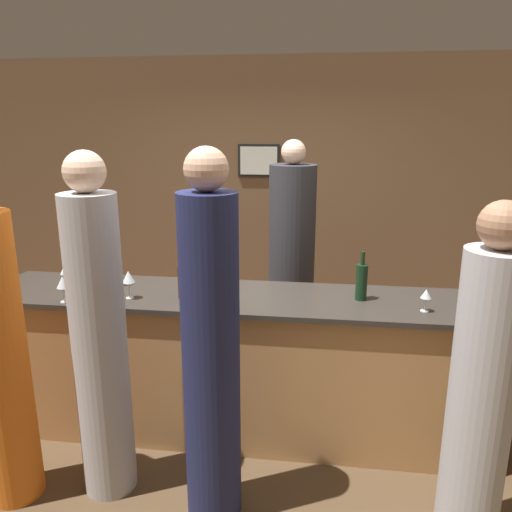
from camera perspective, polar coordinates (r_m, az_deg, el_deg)
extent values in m
plane|color=#4C3823|center=(3.81, -2.23, -19.13)|extent=(14.00, 14.00, 0.00)
cube|color=brown|center=(5.40, 1.66, 7.16)|extent=(8.00, 0.06, 2.80)
cube|color=black|center=(5.34, 0.32, 10.85)|extent=(0.44, 0.02, 0.34)
cube|color=silver|center=(5.33, 0.30, 10.84)|extent=(0.39, 0.00, 0.29)
cube|color=#B27F4C|center=(3.56, -2.32, -12.55)|extent=(3.35, 0.62, 0.99)
cube|color=#332D28|center=(3.35, -2.41, -4.79)|extent=(3.41, 0.68, 0.04)
cylinder|color=#2D2D33|center=(4.17, 4.04, -2.18)|extent=(0.38, 0.38, 1.82)
sphere|color=beige|center=(3.99, 4.31, 11.78)|extent=(0.19, 0.19, 0.19)
cylinder|color=#B2B2B7|center=(2.77, 24.21, -15.44)|extent=(0.31, 0.31, 1.59)
sphere|color=#A37556|center=(2.47, 26.45, 3.18)|extent=(0.23, 0.23, 0.23)
cylinder|color=#B2B2B7|center=(3.00, -17.38, -10.26)|extent=(0.31, 0.31, 1.78)
sphere|color=beige|center=(2.74, -19.02, 9.11)|extent=(0.22, 0.22, 0.22)
cylinder|color=orange|center=(3.16, -27.21, -10.82)|extent=(0.30, 0.30, 1.70)
cylinder|color=#1E234C|center=(2.70, -5.15, -12.17)|extent=(0.31, 0.31, 1.82)
sphere|color=tan|center=(2.41, -5.72, 9.86)|extent=(0.22, 0.22, 0.22)
cylinder|color=black|center=(3.30, -8.27, -3.00)|extent=(0.08, 0.08, 0.21)
cylinder|color=black|center=(3.26, -8.36, -0.56)|extent=(0.03, 0.03, 0.08)
cylinder|color=#19381E|center=(3.65, -15.78, -1.66)|extent=(0.08, 0.08, 0.21)
cylinder|color=#19381E|center=(3.61, -15.94, 0.57)|extent=(0.03, 0.03, 0.08)
cylinder|color=black|center=(3.30, 11.96, -2.96)|extent=(0.07, 0.07, 0.24)
cylinder|color=black|center=(3.25, 12.12, -0.25)|extent=(0.03, 0.03, 0.09)
cylinder|color=silver|center=(3.45, -21.03, -4.90)|extent=(0.05, 0.05, 0.00)
cylinder|color=silver|center=(3.43, -21.11, -4.13)|extent=(0.01, 0.01, 0.09)
cone|color=silver|center=(3.41, -21.24, -2.80)|extent=(0.08, 0.08, 0.07)
cylinder|color=silver|center=(3.24, 18.71, -5.97)|extent=(0.05, 0.05, 0.00)
cylinder|color=silver|center=(3.22, 18.77, -5.25)|extent=(0.01, 0.01, 0.08)
cone|color=silver|center=(3.20, 18.87, -4.09)|extent=(0.07, 0.07, 0.06)
cylinder|color=silver|center=(3.39, -14.21, -4.67)|extent=(0.05, 0.05, 0.00)
cylinder|color=silver|center=(3.37, -14.27, -3.79)|extent=(0.01, 0.01, 0.10)
cone|color=silver|center=(3.34, -14.37, -2.31)|extent=(0.08, 0.08, 0.08)
cylinder|color=silver|center=(3.12, -3.50, -5.95)|extent=(0.05, 0.05, 0.00)
cylinder|color=silver|center=(3.11, -3.51, -5.21)|extent=(0.01, 0.01, 0.08)
cone|color=silver|center=(3.08, -3.53, -3.84)|extent=(0.08, 0.08, 0.08)
cylinder|color=silver|center=(3.87, -26.49, -3.36)|extent=(0.05, 0.05, 0.00)
cylinder|color=silver|center=(3.86, -26.56, -2.78)|extent=(0.01, 0.01, 0.08)
cone|color=silver|center=(3.84, -26.69, -1.78)|extent=(0.08, 0.08, 0.06)
cylinder|color=silver|center=(3.34, -5.91, -4.57)|extent=(0.05, 0.05, 0.00)
cylinder|color=silver|center=(3.33, -5.93, -3.90)|extent=(0.01, 0.01, 0.08)
cone|color=silver|center=(3.30, -5.97, -2.63)|extent=(0.07, 0.07, 0.08)
cylinder|color=silver|center=(3.71, -20.71, -3.49)|extent=(0.05, 0.05, 0.00)
cylinder|color=silver|center=(3.69, -20.79, -2.68)|extent=(0.01, 0.01, 0.10)
cone|color=silver|center=(3.67, -20.92, -1.32)|extent=(0.08, 0.08, 0.08)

